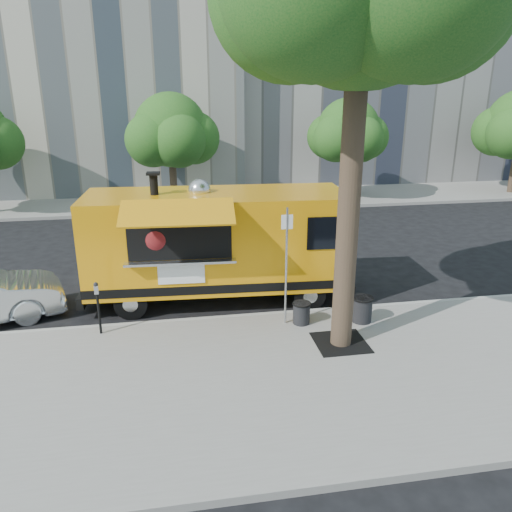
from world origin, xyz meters
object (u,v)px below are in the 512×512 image
(food_truck, at_px, (216,242))
(sign_post, at_px, (286,260))
(far_tree_b, at_px, (171,130))
(far_tree_c, at_px, (348,131))
(trash_bin_right, at_px, (362,309))
(trash_bin_left, at_px, (301,312))
(parking_meter, at_px, (98,302))

(food_truck, bearing_deg, sign_post, -51.21)
(far_tree_b, height_order, far_tree_c, far_tree_b)
(trash_bin_right, bearing_deg, trash_bin_left, 174.51)
(sign_post, distance_m, trash_bin_right, 2.38)
(sign_post, distance_m, food_truck, 2.61)
(far_tree_b, relative_size, trash_bin_right, 8.38)
(far_tree_b, xyz_separation_m, trash_bin_right, (4.50, -14.48, -3.33))
(far_tree_c, relative_size, trash_bin_right, 7.94)
(food_truck, bearing_deg, far_tree_c, 59.08)
(far_tree_c, height_order, sign_post, far_tree_c)
(sign_post, bearing_deg, trash_bin_right, -6.85)
(parking_meter, height_order, food_truck, food_truck)
(far_tree_b, relative_size, trash_bin_left, 9.86)
(far_tree_b, distance_m, parking_meter, 14.48)
(sign_post, xyz_separation_m, food_truck, (-1.52, 2.12, -0.12))
(parking_meter, relative_size, trash_bin_right, 2.03)
(far_tree_c, xyz_separation_m, parking_meter, (-11.00, -13.75, -2.74))
(far_tree_b, relative_size, far_tree_c, 1.06)
(trash_bin_left, relative_size, trash_bin_right, 0.85)
(far_tree_b, height_order, food_truck, far_tree_b)
(food_truck, relative_size, trash_bin_left, 13.53)
(parking_meter, xyz_separation_m, trash_bin_right, (6.50, -0.43, -0.48))
(far_tree_c, bearing_deg, trash_bin_left, -113.32)
(sign_post, relative_size, trash_bin_left, 5.38)
(far_tree_c, xyz_separation_m, trash_bin_right, (-4.50, -14.18, -3.22))
(food_truck, bearing_deg, trash_bin_right, -31.06)
(far_tree_b, distance_m, sign_post, 14.61)
(far_tree_b, relative_size, sign_post, 1.83)
(sign_post, distance_m, trash_bin_left, 1.46)
(sign_post, height_order, trash_bin_left, sign_post)
(far_tree_b, height_order, sign_post, far_tree_b)
(trash_bin_right, bearing_deg, far_tree_c, 72.40)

